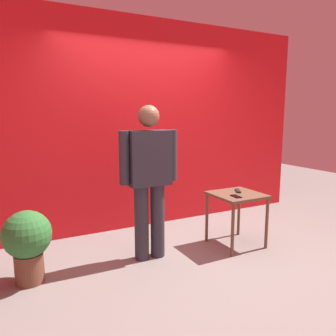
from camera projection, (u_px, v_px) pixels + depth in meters
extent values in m
plane|color=gray|center=(201.00, 260.00, 3.58)|extent=(12.00, 12.00, 0.00)
cube|color=red|center=(147.00, 125.00, 4.54)|extent=(5.01, 0.12, 2.80)
cylinder|color=#2D2D38|center=(142.00, 223.00, 3.53)|extent=(0.16, 0.16, 0.81)
cylinder|color=#2D2D38|center=(158.00, 220.00, 3.61)|extent=(0.16, 0.16, 0.81)
cube|color=#2D2D38|center=(149.00, 158.00, 3.46)|extent=(0.45, 0.24, 0.57)
cube|color=red|center=(145.00, 154.00, 3.55)|extent=(0.12, 0.02, 0.48)
cube|color=#C68CB7|center=(145.00, 155.00, 3.56)|extent=(0.04, 0.01, 0.44)
cylinder|color=#2D2D38|center=(124.00, 158.00, 3.34)|extent=(0.11, 0.11, 0.55)
cylinder|color=#2D2D38|center=(172.00, 155.00, 3.57)|extent=(0.11, 0.11, 0.55)
sphere|color=brown|center=(149.00, 116.00, 3.39)|extent=(0.22, 0.22, 0.22)
cube|color=brown|center=(237.00, 195.00, 3.89)|extent=(0.56, 0.56, 0.03)
cylinder|color=brown|center=(233.00, 230.00, 3.61)|extent=(0.04, 0.04, 0.60)
cylinder|color=brown|center=(267.00, 223.00, 3.83)|extent=(0.04, 0.04, 0.60)
cylinder|color=brown|center=(207.00, 218.00, 4.04)|extent=(0.04, 0.04, 0.60)
cylinder|color=brown|center=(239.00, 212.00, 4.27)|extent=(0.04, 0.04, 0.60)
cube|color=black|center=(236.00, 196.00, 3.73)|extent=(0.08, 0.15, 0.01)
cube|color=black|center=(238.00, 191.00, 3.97)|extent=(0.12, 0.17, 0.02)
cylinder|color=brown|center=(29.00, 268.00, 3.08)|extent=(0.26, 0.26, 0.28)
sphere|color=#2D7233|center=(27.00, 234.00, 3.02)|extent=(0.44, 0.44, 0.44)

